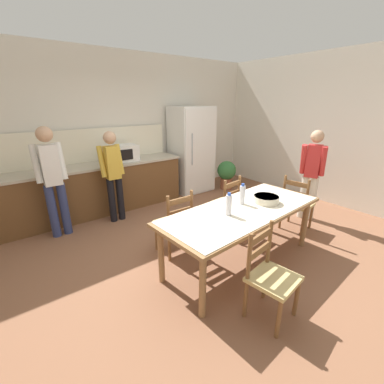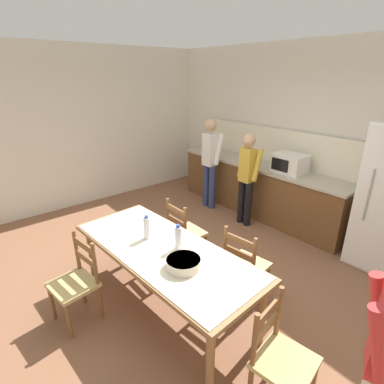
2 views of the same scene
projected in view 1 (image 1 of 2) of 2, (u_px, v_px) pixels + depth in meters
The scene contains 19 objects.
ground_plane at pixel (205, 249), 3.65m from camera, with size 8.32×8.32×0.00m, color brown.
wall_back at pixel (121, 130), 5.15m from camera, with size 6.52×0.12×2.90m, color silver.
wall_right at pixel (333, 130), 5.03m from camera, with size 0.12×5.20×2.90m, color silver.
kitchen_counter at pixel (96, 189), 4.73m from camera, with size 3.32×0.66×0.91m.
counter_splashback at pixel (85, 146), 4.71m from camera, with size 3.28×0.03×0.60m, color #EFE8CB.
refrigerator at pixel (192, 150), 5.79m from camera, with size 0.86×0.73×1.89m.
microwave at pixel (123, 153), 4.84m from camera, with size 0.50×0.39×0.30m.
dining_table at pixel (243, 214), 3.16m from camera, with size 2.24×1.02×0.75m.
bottle_near_centre at pixel (229, 205), 2.92m from camera, with size 0.07×0.07×0.27m.
bottle_off_centre at pixel (242, 195), 3.23m from camera, with size 0.07×0.07×0.27m.
serving_bowl at pixel (266, 199), 3.30m from camera, with size 0.32×0.32×0.09m.
chair_side_far_right at pixel (225, 205), 4.06m from camera, with size 0.47×0.45×0.91m.
chair_side_near_left at pixel (270, 276), 2.41m from camera, with size 0.47×0.45×0.91m.
chair_head_end at pixel (297, 204), 4.09m from camera, with size 0.46×0.48×0.91m.
chair_side_far_left at pixel (175, 223), 3.45m from camera, with size 0.42×0.40×0.91m.
person_at_sink at pixel (52, 177), 3.75m from camera, with size 0.42×0.29×1.67m.
person_at_counter at pixel (113, 172), 4.28m from camera, with size 0.39×0.27×1.54m.
person_by_table at pixel (312, 171), 4.35m from camera, with size 0.34×0.44×1.55m.
potted_plant at pixel (227, 173), 6.06m from camera, with size 0.44×0.44×0.67m.
Camera 1 is at (-2.07, -2.40, 1.99)m, focal length 24.00 mm.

